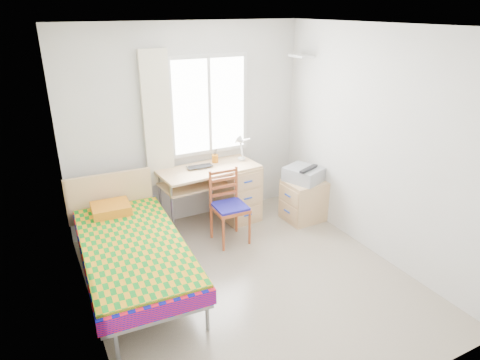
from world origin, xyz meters
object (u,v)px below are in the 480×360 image
Objects in this scene: cabinet at (304,200)px; bed at (131,246)px; chair at (229,202)px; desk at (233,189)px; printer at (304,174)px.

bed is at bearing -173.15° from cabinet.
desk is at bearing 59.98° from chair.
chair is at bearing 18.75° from bed.
printer is at bearing -31.60° from desk.
chair is (1.31, 0.37, 0.07)m from bed.
bed is at bearing -162.49° from chair.
printer is (0.85, -0.44, 0.23)m from desk.
desk is 0.98m from printer.
chair is 1.62× the size of printer.
chair reaches higher than printer.
chair is at bearing -125.87° from desk.
bed is 2.50m from cabinet.
chair is 1.64× the size of cabinet.
cabinet is (1.15, 0.02, -0.24)m from chair.
chair is (-0.30, -0.49, 0.08)m from desk.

